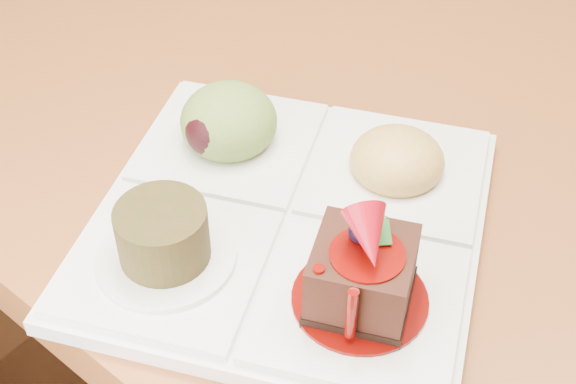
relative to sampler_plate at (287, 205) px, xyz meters
The scene contains 2 objects.
ground 1.07m from the sampler_plate, 93.65° to the left, with size 6.00×6.00×0.00m, color #502B16.
sampler_plate is the anchor object (origin of this frame).
Camera 1 is at (0.29, -1.04, 1.13)m, focal length 50.00 mm.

